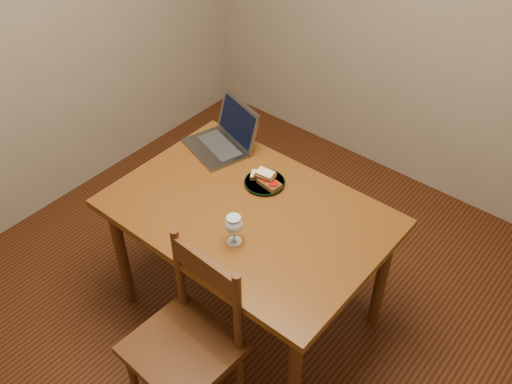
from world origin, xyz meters
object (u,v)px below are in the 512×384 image
Objects in this scene: chair at (186,337)px; laptop at (226,136)px; table at (248,223)px; plate at (265,183)px; milk_glass at (234,230)px.

chair is 1.15× the size of laptop.
chair is at bearing -75.91° from table.
laptop is at bearing 161.95° from plate.
chair is 0.50m from milk_glass.
plate is at bearing -0.86° from laptop.
plate is at bearing 107.21° from table.
plate is (-0.21, 0.79, 0.24)m from chair.
laptop reaches higher than plate.
plate is 0.39m from laptop.
laptop is (-0.43, 0.32, 0.15)m from table.
milk_glass is 0.37× the size of laptop.
milk_glass is (0.09, -0.20, 0.16)m from table.
laptop is at bearing 134.95° from milk_glass.
table is at bearing 113.61° from milk_glass.
table is 0.27m from milk_glass.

